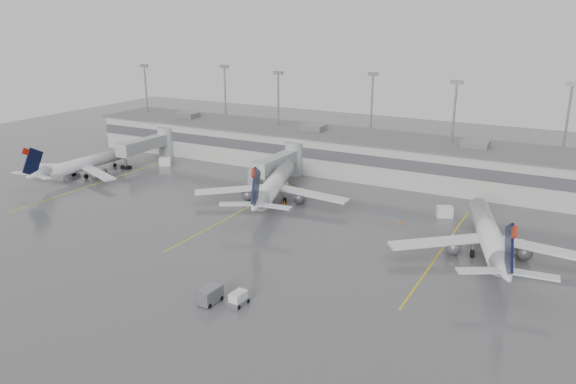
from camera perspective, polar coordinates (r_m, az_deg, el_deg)
The scene contains 18 objects.
ground at distance 70.63m, azimuth -3.64°, elevation -9.97°, with size 260.00×260.00×0.00m, color #4C4C4E.
terminal at distance 119.31m, azimuth 11.22°, elevation 3.38°, with size 152.00×17.00×9.45m.
light_masts at distance 123.14m, azimuth 12.27°, elevation 7.48°, with size 142.40×8.00×20.60m.
jet_bridge_left at distance 136.02m, azimuth -13.42°, elevation 4.82°, with size 4.00×17.20×7.00m.
jet_bridge_right at distance 116.12m, azimuth -0.33°, elevation 3.17°, with size 4.00×17.20×7.00m.
stand_markings at distance 90.03m, azimuth 4.48°, elevation -3.76°, with size 105.25×40.00×0.01m.
jet_far_left at distance 125.75m, azimuth -20.33°, elevation 2.66°, with size 24.44×27.39×8.86m.
jet_mid_left at distance 101.84m, azimuth -1.50°, elevation 0.73°, with size 27.11×30.87×10.31m.
jet_mid_right at distance 83.40m, azimuth 19.82°, elevation -4.23°, with size 26.77×30.49×10.18m.
baggage_tug at distance 67.36m, azimuth -5.06°, elevation -10.85°, with size 1.79×2.62×1.62m.
baggage_cart at distance 67.96m, azimuth -7.93°, elevation -10.31°, with size 1.95×3.17×1.96m.
gse_uld_a at distance 130.57m, azimuth -12.34°, elevation 3.04°, with size 2.59×1.73×1.84m, color silver.
gse_uld_b at distance 109.70m, azimuth -0.68°, elevation 0.65°, with size 2.23×1.49×1.58m, color silver.
gse_uld_c at distance 98.42m, azimuth 15.63°, elevation -1.93°, with size 2.60×1.73×1.84m, color silver.
gse_loader at distance 117.56m, azimuth -3.38°, elevation 1.92°, with size 2.18×3.49×2.18m, color slate.
cone_a at distance 126.63m, azimuth -17.69°, elevation 1.90°, with size 0.45×0.45×0.71m, color #E45704.
cone_b at distance 101.14m, azimuth -0.39°, elevation -1.06°, with size 0.49×0.49×0.78m, color #E45704.
cone_c at distance 93.33m, azimuth 11.28°, elevation -3.01°, with size 0.50×0.50×0.80m, color #E45704.
Camera 1 is at (33.68, -52.92, 32.47)m, focal length 35.00 mm.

